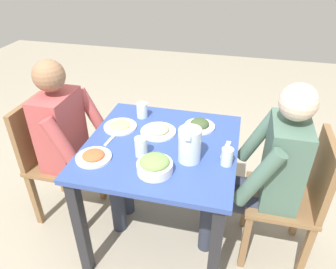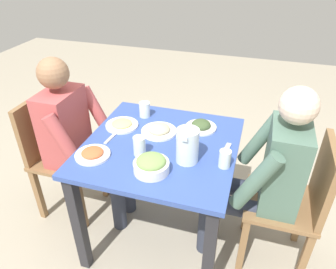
{
  "view_description": "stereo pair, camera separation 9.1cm",
  "coord_description": "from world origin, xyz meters",
  "px_view_note": "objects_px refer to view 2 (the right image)",
  "views": [
    {
      "loc": [
        -1.45,
        -0.39,
        1.77
      ],
      "look_at": [
        0.05,
        -0.03,
        0.79
      ],
      "focal_mm": 33.57,
      "sensor_mm": 36.0,
      "label": 1
    },
    {
      "loc": [
        -1.43,
        -0.48,
        1.77
      ],
      "look_at": [
        0.05,
        -0.03,
        0.79
      ],
      "focal_mm": 33.57,
      "sensor_mm": 36.0,
      "label": 2
    }
  ],
  "objects_px": {
    "diner_far": "(78,137)",
    "chair_near": "(297,200)",
    "plate_rice_curry": "(93,154)",
    "diner_near": "(264,173)",
    "plate_fries": "(122,124)",
    "chair_far": "(55,150)",
    "water_pitcher": "(187,145)",
    "water_glass_far_left": "(145,110)",
    "water_glass_by_pitcher": "(225,159)",
    "water_glass_near_right": "(139,146)",
    "dining_table": "(161,162)",
    "salad_bowl": "(151,164)",
    "plate_dolmas": "(201,126)",
    "plate_beans": "(159,130)"
  },
  "relations": [
    {
      "from": "diner_far",
      "to": "chair_near",
      "type": "bearing_deg",
      "value": -90.83
    },
    {
      "from": "diner_far",
      "to": "plate_rice_curry",
      "type": "bearing_deg",
      "value": -135.46
    },
    {
      "from": "diner_near",
      "to": "plate_fries",
      "type": "relative_size",
      "value": 5.76
    },
    {
      "from": "chair_far",
      "to": "water_pitcher",
      "type": "height_order",
      "value": "water_pitcher"
    },
    {
      "from": "chair_near",
      "to": "water_glass_far_left",
      "type": "bearing_deg",
      "value": 76.34
    },
    {
      "from": "diner_near",
      "to": "water_glass_by_pitcher",
      "type": "height_order",
      "value": "diner_near"
    },
    {
      "from": "plate_rice_curry",
      "to": "chair_far",
      "type": "bearing_deg",
      "value": 59.79
    },
    {
      "from": "chair_far",
      "to": "water_glass_far_left",
      "type": "distance_m",
      "value": 0.7
    },
    {
      "from": "water_glass_far_left",
      "to": "water_glass_near_right",
      "type": "xyz_separation_m",
      "value": [
        -0.41,
        -0.13,
        0.0
      ]
    },
    {
      "from": "plate_rice_curry",
      "to": "dining_table",
      "type": "bearing_deg",
      "value": -55.26
    },
    {
      "from": "plate_rice_curry",
      "to": "water_glass_by_pitcher",
      "type": "bearing_deg",
      "value": -80.37
    },
    {
      "from": "diner_far",
      "to": "salad_bowl",
      "type": "xyz_separation_m",
      "value": [
        -0.31,
        -0.63,
        0.15
      ]
    },
    {
      "from": "water_glass_by_pitcher",
      "to": "water_glass_far_left",
      "type": "relative_size",
      "value": 0.97
    },
    {
      "from": "dining_table",
      "to": "chair_near",
      "type": "distance_m",
      "value": 0.81
    },
    {
      "from": "chair_near",
      "to": "water_glass_near_right",
      "type": "bearing_deg",
      "value": 100.83
    },
    {
      "from": "salad_bowl",
      "to": "water_glass_by_pitcher",
      "type": "height_order",
      "value": "water_glass_by_pitcher"
    },
    {
      "from": "diner_near",
      "to": "plate_dolmas",
      "type": "relative_size",
      "value": 6.16
    },
    {
      "from": "diner_far",
      "to": "plate_beans",
      "type": "relative_size",
      "value": 5.45
    },
    {
      "from": "chair_far",
      "to": "salad_bowl",
      "type": "height_order",
      "value": "chair_far"
    },
    {
      "from": "plate_beans",
      "to": "water_glass_by_pitcher",
      "type": "distance_m",
      "value": 0.48
    },
    {
      "from": "plate_beans",
      "to": "dining_table",
      "type": "bearing_deg",
      "value": -156.58
    },
    {
      "from": "plate_rice_curry",
      "to": "water_glass_near_right",
      "type": "xyz_separation_m",
      "value": [
        0.09,
        -0.24,
        0.04
      ]
    },
    {
      "from": "plate_fries",
      "to": "water_glass_by_pitcher",
      "type": "bearing_deg",
      "value": -107.94
    },
    {
      "from": "chair_near",
      "to": "plate_rice_curry",
      "type": "xyz_separation_m",
      "value": [
        -0.26,
        1.12,
        0.27
      ]
    },
    {
      "from": "dining_table",
      "to": "water_glass_far_left",
      "type": "bearing_deg",
      "value": 36.02
    },
    {
      "from": "water_glass_near_right",
      "to": "chair_far",
      "type": "bearing_deg",
      "value": 75.34
    },
    {
      "from": "plate_dolmas",
      "to": "water_glass_by_pitcher",
      "type": "distance_m",
      "value": 0.39
    },
    {
      "from": "chair_near",
      "to": "diner_near",
      "type": "relative_size",
      "value": 0.75
    },
    {
      "from": "water_glass_far_left",
      "to": "water_glass_near_right",
      "type": "distance_m",
      "value": 0.43
    },
    {
      "from": "water_glass_by_pitcher",
      "to": "water_glass_near_right",
      "type": "bearing_deg",
      "value": 93.47
    },
    {
      "from": "plate_rice_curry",
      "to": "water_glass_near_right",
      "type": "distance_m",
      "value": 0.26
    },
    {
      "from": "chair_near",
      "to": "water_glass_near_right",
      "type": "height_order",
      "value": "chair_near"
    },
    {
      "from": "plate_beans",
      "to": "plate_dolmas",
      "type": "relative_size",
      "value": 1.13
    },
    {
      "from": "plate_fries",
      "to": "water_glass_near_right",
      "type": "height_order",
      "value": "water_glass_near_right"
    },
    {
      "from": "plate_fries",
      "to": "water_glass_far_left",
      "type": "xyz_separation_m",
      "value": [
        0.17,
        -0.09,
        0.04
      ]
    },
    {
      "from": "diner_near",
      "to": "chair_far",
      "type": "bearing_deg",
      "value": 89.17
    },
    {
      "from": "water_glass_by_pitcher",
      "to": "dining_table",
      "type": "bearing_deg",
      "value": 74.86
    },
    {
      "from": "diner_near",
      "to": "diner_far",
      "type": "bearing_deg",
      "value": 89.02
    },
    {
      "from": "plate_beans",
      "to": "plate_rice_curry",
      "type": "xyz_separation_m",
      "value": [
        -0.34,
        0.27,
        -0.0
      ]
    },
    {
      "from": "plate_beans",
      "to": "water_glass_near_right",
      "type": "relative_size",
      "value": 1.99
    },
    {
      "from": "chair_near",
      "to": "water_pitcher",
      "type": "relative_size",
      "value": 4.65
    },
    {
      "from": "salad_bowl",
      "to": "plate_dolmas",
      "type": "distance_m",
      "value": 0.51
    },
    {
      "from": "plate_beans",
      "to": "diner_near",
      "type": "bearing_deg",
      "value": -96.86
    },
    {
      "from": "chair_near",
      "to": "plate_beans",
      "type": "bearing_deg",
      "value": 84.78
    },
    {
      "from": "water_pitcher",
      "to": "salad_bowl",
      "type": "relative_size",
      "value": 1.04
    },
    {
      "from": "water_pitcher",
      "to": "plate_fries",
      "type": "relative_size",
      "value": 0.93
    },
    {
      "from": "chair_near",
      "to": "water_glass_by_pitcher",
      "type": "bearing_deg",
      "value": 108.5
    },
    {
      "from": "plate_rice_curry",
      "to": "plate_beans",
      "type": "bearing_deg",
      "value": -38.72
    },
    {
      "from": "diner_far",
      "to": "water_glass_far_left",
      "type": "height_order",
      "value": "diner_far"
    },
    {
      "from": "diner_far",
      "to": "water_glass_near_right",
      "type": "relative_size",
      "value": 10.83
    }
  ]
}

